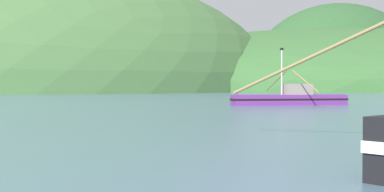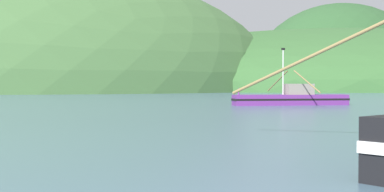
{
  "view_description": "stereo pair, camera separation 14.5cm",
  "coord_description": "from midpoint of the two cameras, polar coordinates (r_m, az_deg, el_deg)",
  "views": [
    {
      "loc": [
        -5.27,
        3.07,
        2.03
      ],
      "look_at": [
        2.26,
        28.57,
        1.4
      ],
      "focal_mm": 48.18,
      "sensor_mm": 36.0,
      "label": 1
    },
    {
      "loc": [
        -5.13,
        3.03,
        2.03
      ],
      "look_at": [
        2.26,
        28.57,
        1.4
      ],
      "focal_mm": 48.18,
      "sensor_mm": 36.0,
      "label": 2
    }
  ],
  "objects": [
    {
      "name": "hill_far_left",
      "position": [
        204.72,
        15.38,
        0.73
      ],
      "size": [
        202.31,
        161.85,
        43.54
      ],
      "primitive_type": "ellipsoid",
      "color": "#386633",
      "rests_on": "ground"
    },
    {
      "name": "hill_mid_left",
      "position": [
        266.78,
        15.92,
        0.86
      ],
      "size": [
        95.71,
        76.57,
        83.77
      ],
      "primitive_type": "ellipsoid",
      "color": "#2D562D",
      "rests_on": "ground"
    },
    {
      "name": "hill_far_center",
      "position": [
        158.77,
        -16.75,
        0.56
      ],
      "size": [
        144.64,
        115.71,
        71.87
      ],
      "primitive_type": "ellipsoid",
      "color": "#47703D",
      "rests_on": "ground"
    },
    {
      "name": "fishing_boat_purple",
      "position": [
        49.93,
        10.75,
        -0.23
      ],
      "size": [
        11.35,
        13.54,
        5.44
      ],
      "rotation": [
        0.0,
        0.0,
        3.03
      ],
      "color": "#6B2D84",
      "rests_on": "ground"
    }
  ]
}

